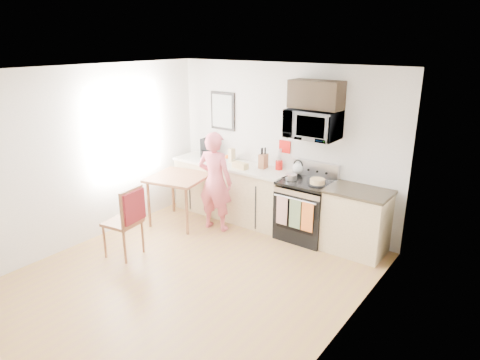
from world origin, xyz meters
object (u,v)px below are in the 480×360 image
Objects in this scene: range at (305,211)px; person at (215,181)px; cake at (317,182)px; microwave at (313,124)px; dining_table at (179,182)px; chair at (129,213)px.

person is at bearing -157.47° from range.
microwave is at bearing 139.32° from cake.
cake is (2.16, 0.65, 0.25)m from dining_table.
cake is (0.21, -0.18, -0.79)m from microwave.
dining_table is (-0.63, -0.17, -0.08)m from person.
chair is (0.31, -1.28, -0.05)m from dining_table.
range is 1.48m from person.
dining_table is at bearing -157.19° from microwave.
microwave is at bearing 90.06° from range.
person is (-1.32, -0.65, -0.96)m from microwave.
range is at bearing -167.19° from person.
microwave is 0.73× the size of chair.
person is 6.03× the size of cake.
microwave reaches higher than person.
cake is at bearing 37.73° from chair.
person is 1.55× the size of chair.
person is (-1.32, -0.55, 0.36)m from range.
person reaches higher than dining_table.
chair is (-1.65, -2.10, -1.09)m from microwave.
range is 1.33m from microwave.
person is at bearing 69.04° from chair.
range is at bearing 20.16° from dining_table.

